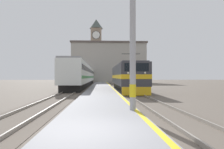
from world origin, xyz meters
name	(u,v)px	position (x,y,z in m)	size (l,w,h in m)	color
ground_plane	(101,88)	(0.00, 30.00, 0.00)	(200.00, 200.00, 0.00)	#60564C
platform	(101,89)	(0.00, 25.00, 0.15)	(3.51, 140.00, 0.30)	gray
rail_track_near	(124,89)	(3.33, 25.00, 0.03)	(2.84, 140.00, 0.16)	#60564C
rail_track_far	(76,90)	(-3.62, 25.00, 0.03)	(2.83, 140.00, 0.16)	#60564C
locomotive_train	(127,77)	(3.33, 21.87, 1.78)	(2.92, 15.99, 4.45)	black
passenger_train	(84,75)	(-3.62, 39.64, 2.22)	(2.92, 43.83, 4.14)	black
catenary_mast	(134,30)	(1.53, 3.90, 4.04)	(2.16, 0.31, 7.66)	#9E9EA3
clock_tower	(96,49)	(-1.67, 70.55, 11.83)	(4.60, 4.60, 22.16)	gray
station_building	(109,63)	(2.42, 62.43, 6.28)	(23.09, 9.23, 12.52)	#A8A399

